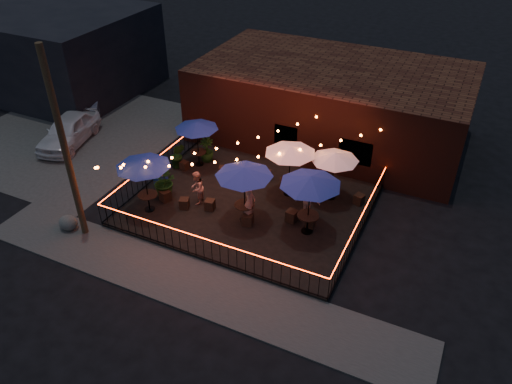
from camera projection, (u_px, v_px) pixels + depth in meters
ground at (229, 232)px, 20.85m from camera, size 110.00×110.00×0.00m
patio at (250, 205)px, 22.30m from camera, size 10.00×8.00×0.15m
sidewalk at (187, 282)px, 18.42m from camera, size 18.00×2.50×0.05m
parking_lot at (75, 134)px, 28.09m from camera, size 11.00×12.00×0.02m
brick_building at (332, 102)px, 26.79m from camera, size 14.00×8.00×4.00m
background_building at (50, 49)px, 32.53m from camera, size 12.00×9.00×5.00m
utility_pole at (65, 149)px, 18.57m from camera, size 0.26×0.26×8.00m
fence_front at (204, 249)px, 18.99m from camera, size 10.00×0.04×1.04m
fence_left at (156, 169)px, 23.74m from camera, size 0.04×8.00×1.04m
fence_right at (360, 225)px, 20.19m from camera, size 0.04×8.00×1.04m
festoon_lights at (225, 156)px, 21.05m from camera, size 10.02×8.72×1.32m
cafe_table_0 at (143, 163)px, 20.59m from camera, size 3.09×3.09×2.59m
cafe_table_1 at (196, 126)px, 23.85m from camera, size 2.71×2.71×2.36m
cafe_table_2 at (244, 172)px, 19.94m from camera, size 3.11×3.11×2.63m
cafe_table_3 at (290, 150)px, 21.61m from camera, size 2.39×2.39×2.53m
cafe_table_4 at (311, 181)px, 19.26m from camera, size 2.77×2.77×2.72m
cafe_table_5 at (335, 157)px, 21.45m from camera, size 2.69×2.69×2.34m
bistro_chair_0 at (165, 196)px, 22.36m from camera, size 0.53×0.53×0.49m
bistro_chair_1 at (184, 203)px, 21.90m from camera, size 0.51×0.51×0.47m
bistro_chair_2 at (184, 165)px, 24.57m from camera, size 0.40×0.40×0.42m
bistro_chair_3 at (223, 171)px, 24.16m from camera, size 0.47×0.47×0.44m
bistro_chair_4 at (210, 205)px, 21.81m from camera, size 0.46×0.46×0.47m
bistro_chair_5 at (248, 220)px, 20.91m from camera, size 0.50×0.50×0.51m
bistro_chair_6 at (267, 175)px, 23.84m from camera, size 0.45×0.45×0.44m
bistro_chair_7 at (297, 184)px, 23.18m from camera, size 0.48×0.48×0.44m
bistro_chair_8 at (292, 216)px, 21.11m from camera, size 0.49×0.49×0.51m
bistro_chair_9 at (310, 223)px, 20.78m from camera, size 0.35×0.35×0.41m
bistro_chair_10 at (322, 190)px, 22.83m from camera, size 0.38×0.38×0.41m
bistro_chair_11 at (359, 199)px, 22.16m from camera, size 0.49×0.49×0.47m
patron_a at (249, 202)px, 20.68m from camera, size 0.70×0.84×1.96m
patron_b at (197, 188)px, 21.90m from camera, size 0.76×0.88×1.58m
patron_c at (308, 198)px, 21.21m from camera, size 1.16×0.78×1.67m
potted_shrub_a at (165, 182)px, 22.44m from camera, size 1.36×1.21×1.43m
potted_shrub_b at (178, 155)px, 24.48m from camera, size 0.92×0.84×1.35m
potted_shrub_c at (207, 150)px, 25.02m from camera, size 0.89×0.89×1.26m
cooler at (161, 179)px, 23.21m from camera, size 0.67×0.52×0.81m
boulder at (68, 223)px, 20.84m from camera, size 1.06×0.99×0.67m
car_white at (69, 130)px, 26.76m from camera, size 2.88×4.86×1.55m
car_silver at (88, 95)px, 30.56m from camera, size 4.12×5.06×1.62m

